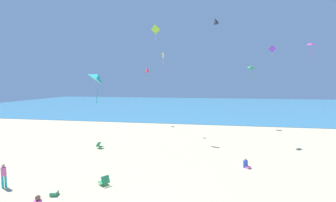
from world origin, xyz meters
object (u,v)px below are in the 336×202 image
kite_magenta (311,44)px  kite_red (147,70)px  person_1 (246,164)px  kite_lime (156,30)px  kite_yellow (163,56)px  beach_chair_mid_beach (99,145)px  cooler_box (54,193)px  kite_black (216,21)px  kite_green (252,67)px  kite_teal (99,77)px  beach_chair_near_camera (104,181)px  kite_purple (272,49)px  person_3 (4,174)px

kite_magenta → kite_red: (-18.58, 11.15, -1.63)m
person_1 → kite_lime: (-8.83, 8.57, 11.87)m
kite_yellow → beach_chair_mid_beach: bearing=-117.3°
cooler_box → person_1: person_1 is taller
kite_black → kite_green: bearing=-72.2°
kite_red → kite_teal: (4.93, -26.01, -1.65)m
kite_magenta → kite_green: bearing=161.1°
beach_chair_near_camera → kite_magenta: (15.24, 11.17, 9.52)m
kite_yellow → kite_purple: 15.26m
cooler_box → kite_purple: kite_purple is taller
person_1 → kite_magenta: bearing=93.3°
person_3 → kite_green: size_ratio=0.84×
person_3 → kite_teal: bearing=34.9°
person_3 → kite_magenta: kite_magenta is taller
kite_yellow → kite_purple: bearing=22.6°
cooler_box → person_3: size_ratio=0.36×
beach_chair_near_camera → kite_green: 18.14m
cooler_box → beach_chair_near_camera: bearing=37.7°
kite_teal → kite_purple: 29.25m
person_1 → kite_black: bearing=144.6°
beach_chair_mid_beach → kite_red: size_ratio=0.39×
kite_purple → kite_teal: bearing=-116.2°
person_3 → kite_lime: 19.49m
kite_yellow → kite_green: 10.78m
cooler_box → kite_teal: kite_teal is taller
cooler_box → kite_black: bearing=70.9°
kite_teal → kite_lime: bearing=95.0°
beach_chair_mid_beach → kite_black: bearing=72.8°
person_1 → kite_teal: 12.86m
kite_magenta → kite_yellow: bearing=160.6°
beach_chair_mid_beach → kite_purple: 25.74m
kite_yellow → kite_green: kite_yellow is taller
person_3 → kite_purple: (20.14, 23.64, 9.99)m
kite_lime → kite_red: bearing=111.1°
kite_magenta → kite_lime: (-15.13, 2.22, 2.33)m
kite_red → kite_black: kite_black is taller
cooler_box → kite_black: kite_black is taller
beach_chair_near_camera → kite_yellow: bearing=-53.2°
cooler_box → kite_lime: bearing=81.3°
person_3 → kite_lime: kite_lime is taller
person_1 → kite_black: (-2.20, 19.30, 15.11)m
person_1 → kite_green: bearing=128.0°
cooler_box → kite_green: bearing=49.2°
person_3 → kite_teal: size_ratio=1.04×
person_1 → kite_purple: (5.44, 17.45, 10.56)m
beach_chair_near_camera → kite_red: bearing=-43.5°
kite_green → kite_teal: bearing=-117.9°
beach_chair_near_camera → beach_chair_mid_beach: bearing=-24.2°
cooler_box → kite_green: (12.56, 14.55, 7.70)m
cooler_box → kite_red: bearing=92.7°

